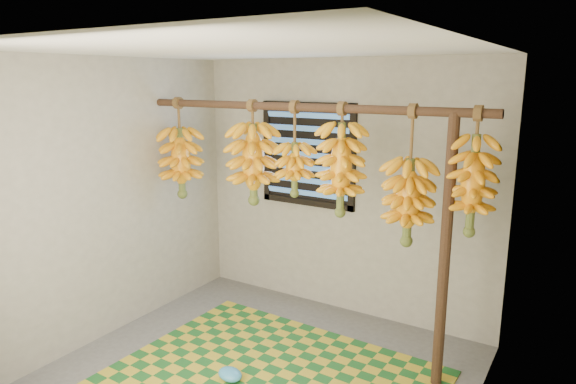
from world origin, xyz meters
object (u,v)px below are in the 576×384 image
Objects in this scene: woven_mat at (268,382)px; banana_bunch_a at (181,162)px; banana_bunch_b at (253,164)px; banana_bunch_d at (341,169)px; banana_bunch_c at (295,169)px; banana_bunch_e at (408,202)px; plastic_bag at (230,374)px; support_post at (445,256)px; banana_bunch_f at (473,185)px.

woven_mat is 2.11m from banana_bunch_a.
banana_bunch_d is at bearing 0.00° from banana_bunch_b.
banana_bunch_b is 0.41m from banana_bunch_c.
banana_bunch_a is 0.91× the size of banana_bunch_e.
banana_bunch_b is at bearing 111.87° from plastic_bag.
banana_bunch_a is at bearing 180.00° from banana_bunch_e.
woven_mat is at bearing 25.64° from plastic_bag.
woven_mat is 0.29m from plastic_bag.
plastic_bag is (-1.33, -0.77, -0.95)m from support_post.
banana_bunch_c is at bearing 180.00° from support_post.
banana_bunch_c is (0.41, 0.00, -0.01)m from banana_bunch_b.
woven_mat is at bearing -140.54° from banana_bunch_e.
banana_bunch_e and banana_bunch_f have the same top height.
support_post reaches higher than plastic_bag.
woven_mat is 2.32× the size of banana_bunch_e.
plastic_bag is 1.96m from banana_bunch_a.
support_post is 2.19× the size of banana_bunch_a.
banana_bunch_b is at bearing -180.00° from banana_bunch_d.
banana_bunch_e is at bearing 36.46° from plastic_bag.
banana_bunch_a is 2.61m from banana_bunch_f.
support_post is 2.31× the size of banana_bunch_f.
woven_mat is (-1.07, -0.65, -0.99)m from support_post.
plastic_bag reaches higher than woven_mat.
support_post is 0.86× the size of woven_mat.
banana_bunch_c reaches higher than support_post.
banana_bunch_c is at bearing 0.00° from banana_bunch_b.
plastic_bag is 0.21× the size of banana_bunch_e.
banana_bunch_c is (-0.16, 0.65, 1.50)m from woven_mat.
plastic_bag is 2.22m from banana_bunch_f.
support_post is 0.46m from banana_bunch_e.
plastic_bag is at bearing -143.54° from banana_bunch_e.
banana_bunch_d and banana_bunch_f have the same top height.
plastic_bag is 1.65m from banana_bunch_c.
banana_bunch_b is (0.82, -0.00, 0.06)m from banana_bunch_a.
support_post is 1.60m from woven_mat.
banana_bunch_f is (0.97, 0.00, -0.02)m from banana_bunch_d.
banana_bunch_e is (2.18, 0.00, -0.10)m from banana_bunch_a.
support_post is 1.72m from banana_bunch_b.
support_post is at bearing 0.00° from banana_bunch_e.
banana_bunch_a is 1.64m from banana_bunch_d.
banana_bunch_b reaches higher than support_post.
banana_bunch_d is at bearing 0.00° from banana_bunch_c.
banana_bunch_a is 1.20× the size of banana_bunch_c.
banana_bunch_e is (0.79, 0.65, 1.35)m from woven_mat.
support_post is 9.59× the size of plastic_bag.
woven_mat is 1.64m from banana_bunch_c.
plastic_bag is 0.24× the size of banana_bunch_b.
banana_bunch_c is 0.88× the size of banana_bunch_f.
banana_bunch_e is (1.35, 0.00, -0.16)m from banana_bunch_b.
support_post is at bearing 180.00° from banana_bunch_f.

